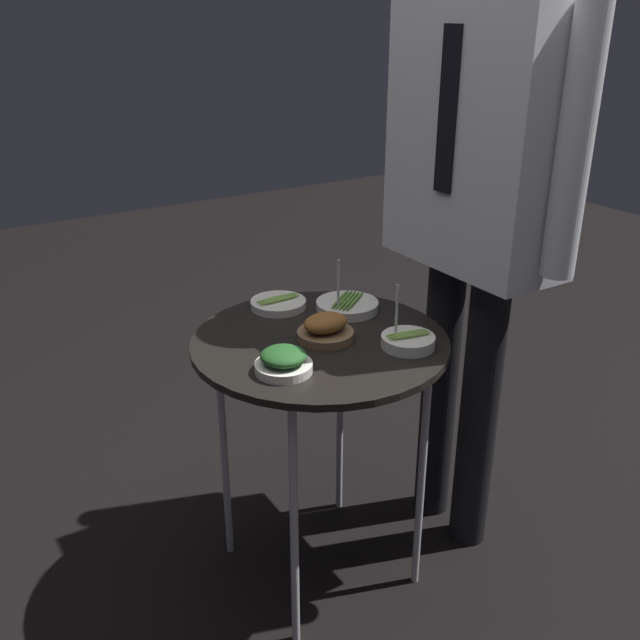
# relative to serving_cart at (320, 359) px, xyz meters

# --- Properties ---
(ground_plane) EXTENTS (8.00, 8.00, 0.00)m
(ground_plane) POSITION_rel_serving_cart_xyz_m (0.00, 0.00, -0.65)
(ground_plane) COLOR black
(serving_cart) EXTENTS (0.63, 0.63, 0.71)m
(serving_cart) POSITION_rel_serving_cart_xyz_m (0.00, 0.00, 0.00)
(serving_cart) COLOR black
(serving_cart) RESTS_ON ground_plane
(bowl_roast_back_right) EXTENTS (0.14, 0.14, 0.07)m
(bowl_roast_back_right) POSITION_rel_serving_cart_xyz_m (0.01, 0.01, 0.08)
(bowl_roast_back_right) COLOR brown
(bowl_roast_back_right) RESTS_ON serving_cart
(bowl_asparagus_back_left) EXTENTS (0.13, 0.13, 0.15)m
(bowl_asparagus_back_left) POSITION_rel_serving_cart_xyz_m (0.15, 0.15, 0.07)
(bowl_asparagus_back_left) COLOR silver
(bowl_asparagus_back_left) RESTS_ON serving_cart
(bowl_asparagus_center) EXTENTS (0.15, 0.15, 0.03)m
(bowl_asparagus_center) POSITION_rel_serving_cart_xyz_m (-0.23, 0.01, 0.07)
(bowl_asparagus_center) COLOR silver
(bowl_asparagus_center) RESTS_ON serving_cart
(bowl_spinach_front_center) EXTENTS (0.13, 0.13, 0.06)m
(bowl_spinach_front_center) POSITION_rel_serving_cart_xyz_m (0.10, -0.16, 0.08)
(bowl_spinach_front_center) COLOR silver
(bowl_spinach_front_center) RESTS_ON serving_cart
(bowl_asparagus_front_right) EXTENTS (0.17, 0.17, 0.15)m
(bowl_asparagus_front_right) POSITION_rel_serving_cart_xyz_m (-0.11, 0.16, 0.07)
(bowl_asparagus_front_right) COLOR silver
(bowl_asparagus_front_right) RESTS_ON serving_cart
(waiter_figure) EXTENTS (0.62, 0.23, 1.69)m
(waiter_figure) POSITION_rel_serving_cart_xyz_m (0.04, 0.44, 0.42)
(waiter_figure) COLOR black
(waiter_figure) RESTS_ON ground_plane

